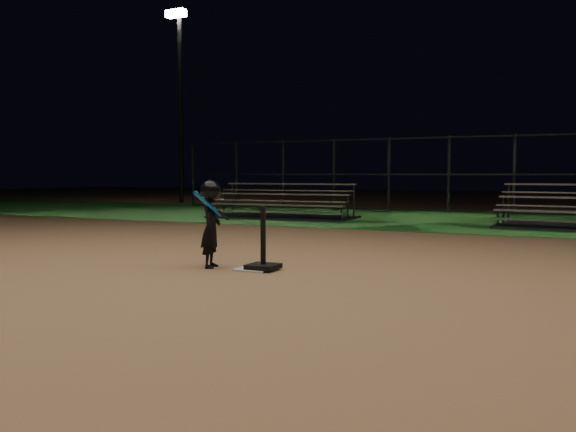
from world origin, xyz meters
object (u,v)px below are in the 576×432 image
(home_plate, at_px, (255,269))
(child_batter, at_px, (211,221))
(light_pole_left, at_px, (180,89))
(batting_tee, at_px, (263,257))
(bleacher_left, at_px, (282,211))

(home_plate, height_order, child_batter, child_batter)
(child_batter, xyz_separation_m, light_pole_left, (-11.37, 15.03, 4.32))
(batting_tee, height_order, child_batter, child_batter)
(home_plate, relative_size, batting_tee, 0.55)
(light_pole_left, bearing_deg, batting_tee, -50.94)
(batting_tee, height_order, light_pole_left, light_pole_left)
(home_plate, relative_size, child_batter, 0.38)
(batting_tee, bearing_deg, home_plate, -175.61)
(home_plate, xyz_separation_m, light_pole_left, (-12.00, 14.94, 4.93))
(home_plate, bearing_deg, bleacher_left, 114.10)
(batting_tee, distance_m, light_pole_left, 19.81)
(light_pole_left, bearing_deg, home_plate, -51.23)
(batting_tee, xyz_separation_m, light_pole_left, (-12.12, 14.93, 4.77))
(batting_tee, distance_m, child_batter, 0.88)
(child_batter, bearing_deg, bleacher_left, 1.33)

